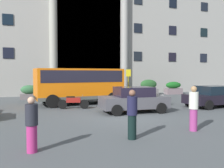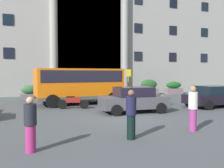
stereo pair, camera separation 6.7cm
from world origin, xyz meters
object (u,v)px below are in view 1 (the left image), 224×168
hedge_planter_west (29,92)px  parked_coupe_end (214,96)px  bus_stop_sign (128,81)px  orange_minibus (79,83)px  pedestrian_man_crossing (32,125)px  hedge_planter_entrance_right (173,88)px  parked_sedan_far (134,100)px  hedge_planter_east (149,88)px  motorcycle_far_end (73,102)px  pedestrian_man_red_shirt (194,108)px  motorcycle_near_kerb (156,99)px  pedestrian_woman_with_bag (132,114)px

hedge_planter_west → parked_coupe_end: bearing=-37.2°
parked_coupe_end → bus_stop_sign: bearing=120.1°
orange_minibus → pedestrian_man_crossing: orange_minibus is taller
hedge_planter_entrance_right → parked_sedan_far: 13.51m
hedge_planter_east → motorcycle_far_end: hedge_planter_east is taller
orange_minibus → pedestrian_man_red_shirt: orange_minibus is taller
pedestrian_man_red_shirt → parked_sedan_far: bearing=-51.8°
bus_stop_sign → hedge_planter_west: (-8.14, 3.36, -1.03)m
orange_minibus → hedge_planter_entrance_right: size_ratio=3.37×
orange_minibus → hedge_planter_west: bearing=121.1°
orange_minibus → pedestrian_man_crossing: bearing=-113.9°
orange_minibus → hedge_planter_west: size_ratio=4.30×
motorcycle_far_end → pedestrian_man_crossing: pedestrian_man_crossing is taller
parked_sedan_far → motorcycle_near_kerb: 3.68m
orange_minibus → hedge_planter_east: size_ratio=3.32×
hedge_planter_west → parked_coupe_end: parked_coupe_end is taller
orange_minibus → bus_stop_sign: orange_minibus is taller
pedestrian_man_red_shirt → pedestrian_woman_with_bag: bearing=40.0°
pedestrian_man_crossing → pedestrian_woman_with_bag: (3.31, 0.36, 0.06)m
pedestrian_man_crossing → parked_sedan_far: bearing=94.0°
orange_minibus → motorcycle_far_end: bearing=-116.7°
hedge_planter_west → parked_coupe_end: (12.10, -9.20, 0.13)m
parked_sedan_far → motorcycle_near_kerb: parked_sedan_far is taller
bus_stop_sign → motorcycle_far_end: size_ratio=1.35×
pedestrian_man_crossing → motorcycle_far_end: bearing=122.2°
parked_coupe_end → pedestrian_woman_with_bag: size_ratio=2.46×
hedge_planter_west → motorcycle_near_kerb: hedge_planter_west is taller
hedge_planter_east → pedestrian_man_red_shirt: size_ratio=1.09×
hedge_planter_entrance_right → pedestrian_man_red_shirt: pedestrian_man_red_shirt is taller
hedge_planter_entrance_right → pedestrian_woman_with_bag: bearing=-127.1°
motorcycle_near_kerb → pedestrian_woman_with_bag: (-5.16, -7.65, 0.41)m
bus_stop_sign → hedge_planter_east: bus_stop_sign is taller
hedge_planter_west → pedestrian_man_red_shirt: bearing=-66.2°
hedge_planter_east → parked_sedan_far: bearing=-121.5°
parked_coupe_end → pedestrian_man_crossing: bearing=-157.4°
pedestrian_woman_with_bag → parked_coupe_end: bearing=-101.4°
pedestrian_man_crossing → pedestrian_man_red_shirt: size_ratio=0.90×
pedestrian_man_crossing → pedestrian_woman_with_bag: bearing=55.5°
motorcycle_far_end → pedestrian_woman_with_bag: size_ratio=1.13×
hedge_planter_east → parked_coupe_end: size_ratio=0.46×
bus_stop_sign → orange_minibus: bearing=-162.8°
hedge_planter_east → pedestrian_man_red_shirt: pedestrian_man_red_shirt is taller
hedge_planter_entrance_right → parked_sedan_far: (-9.14, -9.95, 0.09)m
motorcycle_near_kerb → hedge_planter_entrance_right: bearing=61.5°
orange_minibus → motorcycle_near_kerb: orange_minibus is taller
parked_sedan_far → pedestrian_man_crossing: size_ratio=2.44×
orange_minibus → hedge_planter_west: orange_minibus is taller
orange_minibus → hedge_planter_entrance_right: orange_minibus is taller
bus_stop_sign → hedge_planter_west: 8.87m
parked_sedan_far → pedestrian_woman_with_bag: pedestrian_woman_with_bag is taller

